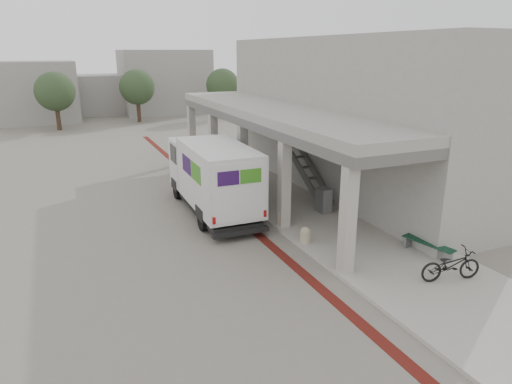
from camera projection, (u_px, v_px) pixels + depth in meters
name	position (u px, v px, depth m)	size (l,w,h in m)	color
ground	(236.00, 243.00, 15.87)	(120.00, 120.00, 0.00)	slate
bike_lane_stripe	(241.00, 220.00, 18.00)	(0.35, 40.00, 0.01)	#511510
sidewalk	(334.00, 224.00, 17.40)	(4.40, 28.00, 0.12)	gray
transit_building	(336.00, 117.00, 21.43)	(7.60, 17.00, 7.00)	gray
distant_backdrop	(78.00, 90.00, 45.34)	(28.00, 10.00, 6.50)	gray
tree_left	(55.00, 92.00, 37.48)	(3.20, 3.20, 4.80)	#38281C
tree_mid	(137.00, 87.00, 41.92)	(3.20, 3.20, 4.80)	#38281C
tree_right	(223.00, 86.00, 44.13)	(3.20, 3.20, 4.80)	#38281C
fedex_truck	(212.00, 175.00, 18.49)	(2.30, 6.92, 2.93)	black
bench	(428.00, 246.00, 14.60)	(0.76, 1.80, 0.41)	slate
bollard_near	(305.00, 234.00, 15.57)	(0.37, 0.37, 0.55)	tan
bollard_far	(283.00, 217.00, 17.06)	(0.46, 0.46, 0.68)	tan
utility_cabinet	(324.00, 200.00, 18.44)	(0.45, 0.59, 0.99)	slate
bicycle_black	(451.00, 265.00, 12.91)	(0.63, 1.80, 0.94)	black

